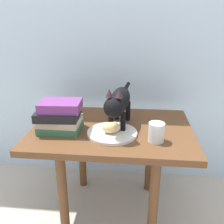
{
  "coord_description": "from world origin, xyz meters",
  "views": [
    {
      "loc": [
        0.11,
        -1.1,
        1.01
      ],
      "look_at": [
        0.0,
        0.0,
        0.59
      ],
      "focal_mm": 39.71,
      "sensor_mm": 36.0,
      "label": 1
    }
  ],
  "objects_px": {
    "side_table": "(112,140)",
    "bread_roll": "(111,128)",
    "plate": "(112,133)",
    "candle_jar": "(156,133)",
    "cat": "(119,102)",
    "book_stack": "(60,117)",
    "tv_remote": "(68,115)"
  },
  "relations": [
    {
      "from": "side_table",
      "to": "bread_roll",
      "type": "bearing_deg",
      "value": -86.3
    },
    {
      "from": "plate",
      "to": "candle_jar",
      "type": "height_order",
      "value": "candle_jar"
    },
    {
      "from": "plate",
      "to": "candle_jar",
      "type": "relative_size",
      "value": 2.71
    },
    {
      "from": "bread_roll",
      "to": "candle_jar",
      "type": "height_order",
      "value": "candle_jar"
    },
    {
      "from": "cat",
      "to": "book_stack",
      "type": "relative_size",
      "value": 2.26
    },
    {
      "from": "side_table",
      "to": "plate",
      "type": "bearing_deg",
      "value": -84.1
    },
    {
      "from": "candle_jar",
      "to": "tv_remote",
      "type": "distance_m",
      "value": 0.52
    },
    {
      "from": "plate",
      "to": "book_stack",
      "type": "relative_size",
      "value": 1.09
    },
    {
      "from": "side_table",
      "to": "candle_jar",
      "type": "distance_m",
      "value": 0.26
    },
    {
      "from": "bread_roll",
      "to": "candle_jar",
      "type": "distance_m",
      "value": 0.2
    },
    {
      "from": "side_table",
      "to": "cat",
      "type": "relative_size",
      "value": 1.63
    },
    {
      "from": "cat",
      "to": "tv_remote",
      "type": "xyz_separation_m",
      "value": [
        -0.28,
        0.12,
        -0.12
      ]
    },
    {
      "from": "plate",
      "to": "candle_jar",
      "type": "xyz_separation_m",
      "value": [
        0.2,
        -0.05,
        0.03
      ]
    },
    {
      "from": "book_stack",
      "to": "tv_remote",
      "type": "xyz_separation_m",
      "value": [
        -0.01,
        0.18,
        -0.06
      ]
    },
    {
      "from": "candle_jar",
      "to": "tv_remote",
      "type": "bearing_deg",
      "value": 151.86
    },
    {
      "from": "side_table",
      "to": "plate",
      "type": "distance_m",
      "value": 0.11
    },
    {
      "from": "bread_roll",
      "to": "tv_remote",
      "type": "distance_m",
      "value": 0.33
    },
    {
      "from": "cat",
      "to": "tv_remote",
      "type": "distance_m",
      "value": 0.33
    },
    {
      "from": "side_table",
      "to": "plate",
      "type": "relative_size",
      "value": 3.37
    },
    {
      "from": "bread_roll",
      "to": "cat",
      "type": "height_order",
      "value": "cat"
    },
    {
      "from": "bread_roll",
      "to": "cat",
      "type": "bearing_deg",
      "value": 73.27
    },
    {
      "from": "cat",
      "to": "candle_jar",
      "type": "distance_m",
      "value": 0.23
    },
    {
      "from": "candle_jar",
      "to": "tv_remote",
      "type": "xyz_separation_m",
      "value": [
        -0.46,
        0.24,
        -0.03
      ]
    },
    {
      "from": "bread_roll",
      "to": "book_stack",
      "type": "xyz_separation_m",
      "value": [
        -0.24,
        0.03,
        0.03
      ]
    },
    {
      "from": "tv_remote",
      "to": "bread_roll",
      "type": "bearing_deg",
      "value": -76.42
    },
    {
      "from": "cat",
      "to": "book_stack",
      "type": "xyz_separation_m",
      "value": [
        -0.27,
        -0.06,
        -0.06
      ]
    },
    {
      "from": "plate",
      "to": "cat",
      "type": "bearing_deg",
      "value": 72.75
    },
    {
      "from": "cat",
      "to": "book_stack",
      "type": "distance_m",
      "value": 0.29
    },
    {
      "from": "candle_jar",
      "to": "book_stack",
      "type": "bearing_deg",
      "value": 171.98
    },
    {
      "from": "plate",
      "to": "side_table",
      "type": "bearing_deg",
      "value": 95.9
    },
    {
      "from": "side_table",
      "to": "plate",
      "type": "height_order",
      "value": "plate"
    },
    {
      "from": "side_table",
      "to": "book_stack",
      "type": "height_order",
      "value": "book_stack"
    }
  ]
}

